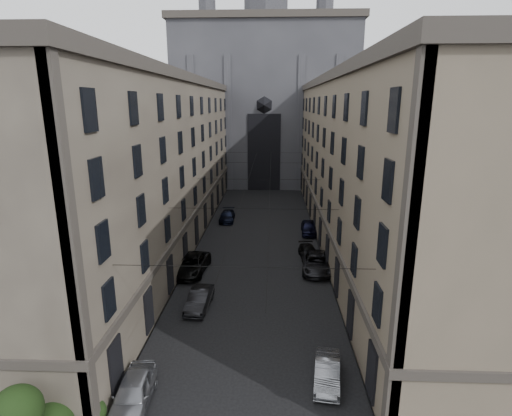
# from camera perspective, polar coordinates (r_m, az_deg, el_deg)

# --- Properties ---
(sidewalk_left) EXTENTS (7.00, 80.00, 0.15)m
(sidewalk_left) POSITION_cam_1_polar(r_m,az_deg,el_deg) (49.74, -11.81, -4.10)
(sidewalk_left) COLOR #383533
(sidewalk_left) RESTS_ON ground
(sidewalk_right) EXTENTS (7.00, 80.00, 0.15)m
(sidewalk_right) POSITION_cam_1_polar(r_m,az_deg,el_deg) (49.10, 12.79, -4.40)
(sidewalk_right) COLOR #383533
(sidewalk_right) RESTS_ON ground
(building_left) EXTENTS (13.60, 60.60, 18.85)m
(building_left) POSITION_cam_1_polar(r_m,az_deg,el_deg) (48.42, -15.78, 6.45)
(building_left) COLOR #453D35
(building_left) RESTS_ON ground
(building_right) EXTENTS (13.60, 60.60, 18.85)m
(building_right) POSITION_cam_1_polar(r_m,az_deg,el_deg) (47.58, 16.93, 6.23)
(building_right) COLOR brown
(building_right) RESTS_ON ground
(gothic_tower) EXTENTS (35.00, 23.00, 58.00)m
(gothic_tower) POSITION_cam_1_polar(r_m,az_deg,el_deg) (84.58, 1.35, 16.08)
(gothic_tower) COLOR #2D2D33
(gothic_tower) RESTS_ON ground
(tram_wires) EXTENTS (14.00, 60.00, 0.43)m
(tram_wires) POSITION_cam_1_polar(r_m,az_deg,el_deg) (46.07, 0.41, 3.96)
(tram_wires) COLOR black
(tram_wires) RESTS_ON ground
(car_left_near) EXTENTS (2.28, 4.97, 1.65)m
(car_left_near) POSITION_cam_1_polar(r_m,az_deg,el_deg) (24.54, -17.14, -23.94)
(car_left_near) COLOR gray
(car_left_near) RESTS_ON ground
(car_left_midnear) EXTENTS (1.85, 4.55, 1.47)m
(car_left_midnear) POSITION_cam_1_polar(r_m,az_deg,el_deg) (33.00, -8.10, -12.77)
(car_left_midnear) COLOR black
(car_left_midnear) RESTS_ON ground
(car_left_midfar) EXTENTS (3.18, 6.11, 1.64)m
(car_left_midfar) POSITION_cam_1_polar(r_m,az_deg,el_deg) (39.33, -9.19, -7.98)
(car_left_midfar) COLOR black
(car_left_midfar) RESTS_ON ground
(car_left_far) EXTENTS (2.05, 4.89, 1.41)m
(car_left_far) POSITION_cam_1_polar(r_m,az_deg,el_deg) (55.46, -4.14, -1.15)
(car_left_far) COLOR black
(car_left_far) RESTS_ON ground
(car_right_near) EXTENTS (1.99, 4.29, 1.36)m
(car_right_near) POSITION_cam_1_polar(r_m,az_deg,el_deg) (25.59, 10.12, -22.03)
(car_right_near) COLOR slate
(car_right_near) RESTS_ON ground
(car_right_midnear) EXTENTS (3.13, 6.12, 1.65)m
(car_right_midnear) POSITION_cam_1_polar(r_m,az_deg,el_deg) (39.69, 8.61, -7.73)
(car_right_midnear) COLOR black
(car_right_midnear) RESTS_ON ground
(car_right_midfar) EXTENTS (2.22, 4.64, 1.30)m
(car_right_midfar) POSITION_cam_1_polar(r_m,az_deg,el_deg) (42.43, 7.56, -6.42)
(car_right_midfar) COLOR black
(car_right_midfar) RESTS_ON ground
(car_right_far) EXTENTS (2.07, 4.78, 1.61)m
(car_right_far) POSITION_cam_1_polar(r_m,az_deg,el_deg) (50.44, 7.56, -2.77)
(car_right_far) COLOR black
(car_right_far) RESTS_ON ground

